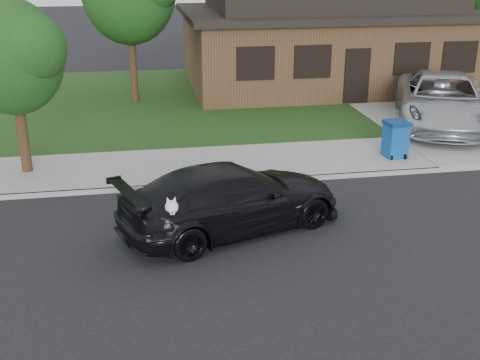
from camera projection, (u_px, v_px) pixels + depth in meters
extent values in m
plane|color=black|center=(354.00, 237.00, 12.92)|extent=(120.00, 120.00, 0.00)
cube|color=gray|center=(295.00, 160.00, 17.50)|extent=(60.00, 3.00, 0.12)
cube|color=gray|center=(309.00, 178.00, 16.12)|extent=(60.00, 0.12, 0.12)
cube|color=#193814|center=(246.00, 98.00, 24.86)|extent=(60.00, 13.00, 0.13)
cube|color=gray|center=(413.00, 109.00, 23.05)|extent=(4.50, 13.00, 0.14)
imported|color=black|center=(232.00, 198.00, 13.07)|extent=(5.42, 3.63, 1.46)
ellipsoid|color=white|center=(171.00, 207.00, 11.87)|extent=(0.34, 0.40, 0.30)
sphere|color=white|center=(172.00, 207.00, 11.63)|extent=(0.26, 0.26, 0.26)
cube|color=white|center=(172.00, 212.00, 11.53)|extent=(0.09, 0.12, 0.08)
sphere|color=black|center=(172.00, 213.00, 11.47)|extent=(0.04, 0.04, 0.04)
cone|color=white|center=(168.00, 200.00, 11.61)|extent=(0.11, 0.11, 0.14)
cone|color=white|center=(175.00, 199.00, 11.63)|extent=(0.11, 0.11, 0.14)
imported|color=#B3B5BA|center=(442.00, 100.00, 20.42)|extent=(5.01, 6.85, 1.73)
cube|color=#0D4399|center=(395.00, 141.00, 17.45)|extent=(0.64, 0.64, 0.96)
cube|color=navy|center=(397.00, 123.00, 17.26)|extent=(0.70, 0.70, 0.11)
cylinder|color=black|center=(391.00, 157.00, 17.29)|extent=(0.07, 0.15, 0.15)
cylinder|color=black|center=(405.00, 157.00, 17.36)|extent=(0.07, 0.15, 0.15)
cube|color=#422B1C|center=(326.00, 50.00, 26.78)|extent=(12.00, 8.00, 3.00)
cube|color=black|center=(328.00, 12.00, 26.20)|extent=(12.60, 8.60, 0.25)
cube|color=black|center=(357.00, 76.00, 23.21)|extent=(1.00, 0.06, 2.10)
cube|color=black|center=(256.00, 63.00, 22.37)|extent=(1.30, 0.05, 1.10)
cube|color=black|center=(313.00, 62.00, 22.72)|extent=(1.30, 0.05, 1.10)
cube|color=black|center=(412.00, 59.00, 23.35)|extent=(1.30, 0.05, 1.10)
cube|color=black|center=(460.00, 57.00, 23.67)|extent=(1.30, 0.05, 1.10)
cylinder|color=#332114|center=(134.00, 70.00, 23.68)|extent=(0.28, 0.28, 2.48)
cylinder|color=#332114|center=(23.00, 139.00, 16.15)|extent=(0.28, 0.28, 1.80)
ellipsoid|color=#143811|center=(12.00, 57.00, 15.36)|extent=(2.60, 2.60, 2.99)
sphere|color=#26591E|center=(30.00, 48.00, 14.99)|extent=(1.82, 1.82, 1.82)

